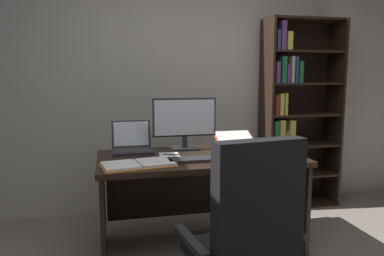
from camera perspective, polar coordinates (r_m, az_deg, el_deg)
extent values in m
cube|color=#B2ADA3|center=(3.78, -0.46, 8.24)|extent=(5.03, 0.12, 2.74)
cube|color=black|center=(2.85, 1.19, -4.70)|extent=(1.54, 0.79, 0.04)
cube|color=black|center=(2.88, -13.56, -12.61)|extent=(0.03, 0.73, 0.71)
cube|color=black|center=(3.21, 14.25, -10.44)|extent=(0.03, 0.73, 0.71)
cube|color=black|center=(3.29, -0.44, -9.07)|extent=(1.42, 0.03, 0.50)
cube|color=black|center=(3.81, 11.34, 1.94)|extent=(0.02, 0.33, 1.93)
cube|color=black|center=(4.19, 21.10, 2.11)|extent=(0.02, 0.33, 1.93)
cube|color=black|center=(4.12, 15.37, 2.27)|extent=(0.80, 0.01, 1.93)
cube|color=black|center=(4.19, 15.92, -11.03)|extent=(0.75, 0.31, 0.02)
cube|color=gray|center=(3.95, 11.93, -9.83)|extent=(0.03, 0.21, 0.27)
cube|color=gold|center=(4.00, 12.49, -10.33)|extent=(0.06, 0.24, 0.18)
cube|color=#512D66|center=(3.98, 13.51, -9.76)|extent=(0.04, 0.18, 0.26)
cube|color=maroon|center=(4.02, 14.08, -9.66)|extent=(0.04, 0.21, 0.26)
cube|color=gold|center=(4.06, 14.63, -9.74)|extent=(0.04, 0.25, 0.22)
cube|color=olive|center=(4.08, 15.39, -9.72)|extent=(0.03, 0.22, 0.22)
cube|color=black|center=(4.10, 16.09, -6.83)|extent=(0.75, 0.31, 0.02)
cube|color=#512D66|center=(3.89, 12.15, -5.47)|extent=(0.06, 0.25, 0.24)
cube|color=#195633|center=(3.91, 13.11, -5.54)|extent=(0.05, 0.23, 0.23)
cube|color=navy|center=(3.93, 14.01, -5.59)|extent=(0.04, 0.20, 0.22)
cube|color=black|center=(3.96, 14.54, -5.13)|extent=(0.03, 0.23, 0.27)
cube|color=navy|center=(3.98, 15.28, -5.73)|extent=(0.04, 0.21, 0.18)
cube|color=black|center=(4.03, 16.27, -2.46)|extent=(0.75, 0.31, 0.02)
cube|color=#195633|center=(3.81, 12.34, -0.76)|extent=(0.05, 0.22, 0.26)
cube|color=gold|center=(3.84, 13.16, -0.66)|extent=(0.06, 0.22, 0.27)
cube|color=olive|center=(3.86, 13.96, -1.42)|extent=(0.03, 0.19, 0.16)
cube|color=gold|center=(3.90, 14.54, -0.62)|extent=(0.06, 0.24, 0.26)
cube|color=black|center=(3.98, 16.45, 2.04)|extent=(0.75, 0.31, 0.02)
cube|color=maroon|center=(3.79, 12.33, 3.55)|extent=(0.04, 0.25, 0.20)
cube|color=gold|center=(3.78, 13.18, 3.61)|extent=(0.04, 0.19, 0.21)
cube|color=gold|center=(3.82, 13.74, 3.69)|extent=(0.03, 0.21, 0.22)
cube|color=black|center=(3.96, 16.64, 6.60)|extent=(0.75, 0.31, 0.02)
cube|color=#512D66|center=(3.76, 12.56, 8.39)|extent=(0.04, 0.21, 0.20)
cube|color=#195633|center=(3.80, 13.36, 8.76)|extent=(0.05, 0.24, 0.25)
cube|color=#512D66|center=(3.81, 14.08, 8.16)|extent=(0.03, 0.21, 0.18)
cube|color=gray|center=(3.83, 14.74, 8.71)|extent=(0.03, 0.20, 0.26)
cube|color=navy|center=(3.87, 15.05, 8.68)|extent=(0.03, 0.26, 0.25)
cube|color=#195633|center=(3.89, 15.74, 8.33)|extent=(0.04, 0.24, 0.21)
cube|color=black|center=(3.97, 16.83, 11.18)|extent=(0.75, 0.31, 0.02)
cube|color=navy|center=(3.78, 12.60, 13.10)|extent=(0.03, 0.23, 0.19)
cube|color=#512D66|center=(3.81, 13.32, 13.66)|extent=(0.05, 0.23, 0.27)
cube|color=gold|center=(3.82, 14.33, 12.87)|extent=(0.05, 0.19, 0.17)
cube|color=black|center=(4.00, 17.02, 15.72)|extent=(0.75, 0.31, 0.02)
cube|color=black|center=(2.16, 7.07, -18.79)|extent=(0.57, 0.55, 0.07)
cube|color=black|center=(1.87, 10.29, -11.51)|extent=(0.48, 0.17, 0.64)
cube|color=#232326|center=(2.00, -0.24, -17.09)|extent=(0.11, 0.39, 0.04)
cube|color=#232326|center=(2.25, 13.59, -14.37)|extent=(0.11, 0.39, 0.04)
cube|color=#232326|center=(3.08, -1.13, -3.15)|extent=(0.22, 0.16, 0.02)
cylinder|color=#232326|center=(3.07, -1.13, -2.14)|extent=(0.04, 0.04, 0.09)
cube|color=#232326|center=(3.05, -1.18, 1.68)|extent=(0.53, 0.02, 0.32)
cube|color=silver|center=(3.03, -1.10, 1.64)|extent=(0.50, 0.00, 0.29)
cube|color=#232326|center=(2.99, -9.13, -3.60)|extent=(0.32, 0.24, 0.02)
cube|color=#2D2D30|center=(2.97, -9.12, -3.43)|extent=(0.27, 0.13, 0.00)
cube|color=#232326|center=(3.12, -9.38, -0.88)|extent=(0.32, 0.07, 0.22)
cube|color=silver|center=(3.12, -9.38, -0.87)|extent=(0.29, 0.06, 0.19)
cube|color=#232326|center=(2.67, 0.80, -4.87)|extent=(0.42, 0.15, 0.02)
ellipsoid|color=#232326|center=(2.76, 6.89, -4.36)|extent=(0.06, 0.10, 0.04)
cube|color=#232326|center=(3.19, 7.06, -2.90)|extent=(0.14, 0.12, 0.01)
cube|color=#232326|center=(3.15, 7.35, -2.83)|extent=(0.31, 0.01, 0.01)
cube|color=#DB422D|center=(3.27, 6.51, -1.49)|extent=(0.34, 0.19, 0.09)
cube|color=silver|center=(3.26, 6.53, -1.34)|extent=(0.31, 0.17, 0.08)
cube|color=orange|center=(2.53, -11.00, -5.94)|extent=(0.29, 0.30, 0.01)
cube|color=orange|center=(2.59, -5.65, -5.50)|extent=(0.29, 0.30, 0.01)
cube|color=silver|center=(2.53, -11.01, -5.68)|extent=(0.27, 0.29, 0.02)
cube|color=silver|center=(2.59, -5.66, -5.24)|extent=(0.27, 0.29, 0.02)
cylinder|color=#B7B7BC|center=(2.56, -8.30, -5.55)|extent=(0.06, 0.24, 0.02)
cube|color=silver|center=(2.83, -3.47, -4.30)|extent=(0.16, 0.21, 0.01)
cylinder|color=black|center=(2.83, -3.07, -4.11)|extent=(0.13, 0.06, 0.01)
cylinder|color=#334C7A|center=(3.10, 11.59, -2.52)|extent=(0.09, 0.09, 0.10)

